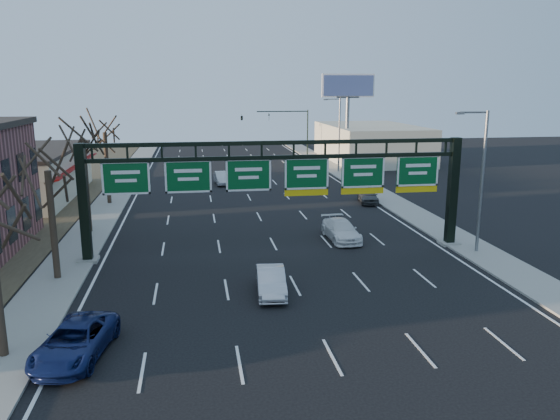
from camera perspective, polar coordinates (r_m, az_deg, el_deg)
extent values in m
plane|color=black|center=(27.72, 2.35, -9.33)|extent=(160.00, 160.00, 0.00)
cube|color=gray|center=(46.96, -18.21, -0.60)|extent=(3.00, 120.00, 0.12)
cube|color=gray|center=(49.69, 12.33, 0.47)|extent=(3.00, 120.00, 0.12)
cube|color=white|center=(46.63, -2.50, -0.12)|extent=(21.60, 120.00, 0.01)
cube|color=black|center=(34.48, -19.82, 0.60)|extent=(0.55, 0.55, 7.20)
cube|color=gray|center=(35.34, -19.40, -4.95)|extent=(1.20, 1.20, 0.20)
cube|color=black|center=(37.81, 17.58, 1.79)|extent=(0.55, 0.55, 7.20)
cube|color=gray|center=(38.60, 17.23, -3.31)|extent=(1.20, 1.20, 0.20)
cube|color=black|center=(33.72, -0.24, 7.05)|extent=(23.40, 0.25, 0.25)
cube|color=black|center=(33.82, -0.24, 5.53)|extent=(23.40, 0.25, 0.25)
cube|color=#054B20|center=(33.82, -15.80, 3.24)|extent=(2.80, 0.10, 2.00)
cube|color=#054B20|center=(33.58, -9.57, 3.49)|extent=(2.80, 0.10, 2.00)
cube|color=#054B20|center=(33.74, -3.31, 3.69)|extent=(2.80, 0.10, 2.00)
cube|color=#054B20|center=(34.30, 2.79, 3.84)|extent=(2.80, 0.10, 2.00)
cube|color=yellow|center=(34.51, 2.77, 1.84)|extent=(2.80, 0.10, 0.40)
cube|color=#054B20|center=(35.23, 8.66, 3.95)|extent=(2.80, 0.10, 2.00)
cube|color=yellow|center=(35.44, 8.59, 2.00)|extent=(2.80, 0.10, 0.40)
cube|color=#054B20|center=(36.51, 14.17, 4.02)|extent=(2.80, 0.10, 2.00)
cube|color=yellow|center=(36.71, 14.07, 2.13)|extent=(2.80, 0.10, 0.40)
cube|color=beige|center=(57.17, -25.62, 3.27)|extent=(10.00, 18.00, 4.40)
cube|color=#332B26|center=(56.87, -25.85, 5.61)|extent=(10.40, 18.40, 0.30)
cube|color=maroon|center=(55.81, -20.67, 4.34)|extent=(1.20, 18.00, 0.40)
cube|color=beige|center=(79.65, 9.46, 6.94)|extent=(12.00, 20.00, 5.00)
cylinder|color=black|center=(31.95, -22.66, -1.37)|extent=(0.36, 0.36, 6.08)
cylinder|color=black|center=(41.45, -19.58, 2.49)|extent=(0.36, 0.36, 6.84)
cylinder|color=black|center=(51.23, -17.61, 4.27)|extent=(0.36, 0.36, 6.46)
cylinder|color=slate|center=(36.32, 20.35, 2.79)|extent=(0.20, 0.20, 9.00)
cylinder|color=slate|center=(35.45, 19.62, 9.79)|extent=(1.80, 0.12, 0.12)
cube|color=slate|center=(35.03, 18.30, 9.78)|extent=(0.50, 0.22, 0.15)
cylinder|color=slate|center=(67.78, 6.21, 7.83)|extent=(0.20, 0.20, 9.00)
cylinder|color=slate|center=(67.31, 5.54, 11.56)|extent=(1.80, 0.12, 0.12)
cube|color=slate|center=(67.09, 4.78, 11.53)|extent=(0.50, 0.22, 0.15)
cylinder|color=slate|center=(73.23, 7.01, 8.08)|extent=(0.50, 0.50, 9.00)
cube|color=slate|center=(73.00, 7.10, 11.60)|extent=(3.00, 0.30, 0.20)
cube|color=white|center=(72.99, 7.14, 12.78)|extent=(7.00, 0.30, 3.00)
cube|color=#495993|center=(72.80, 7.18, 12.78)|extent=(6.60, 0.05, 2.60)
cylinder|color=black|center=(82.22, 2.89, 7.97)|extent=(0.18, 0.18, 7.00)
cylinder|color=black|center=(81.31, 0.25, 10.27)|extent=(7.60, 0.14, 0.14)
imported|color=black|center=(81.05, -1.16, 9.69)|extent=(0.20, 0.20, 1.00)
imported|color=black|center=(80.59, -4.02, 9.64)|extent=(0.54, 0.54, 1.62)
imported|color=navy|center=(23.41, -20.61, -12.71)|extent=(3.12, 5.26, 1.37)
imported|color=silver|center=(28.23, -0.95, -7.45)|extent=(1.72, 4.15, 1.34)
imported|color=white|center=(38.09, 6.40, -2.10)|extent=(2.09, 4.78, 1.37)
imported|color=#3C3F41|center=(50.49, 9.18, 1.50)|extent=(2.16, 4.12, 1.34)
imported|color=#BABABF|center=(59.68, -6.07, 3.34)|extent=(1.73, 4.21, 1.36)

